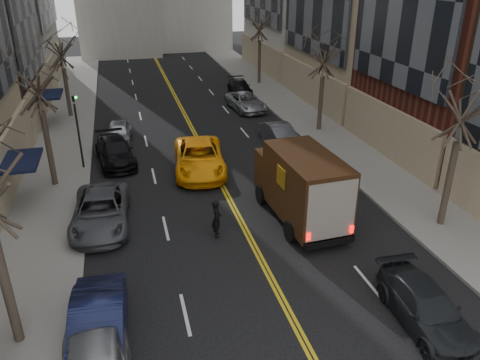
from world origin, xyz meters
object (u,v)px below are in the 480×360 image
object	(u,v)px
observer_sedan	(426,308)
pedestrian	(217,218)
ups_truck	(301,186)
taxi	(199,158)

from	to	relation	value
observer_sedan	pedestrian	xyz separation A→B (m)	(-5.56, 7.22, 0.23)
ups_truck	taxi	size ratio (longest dim) A/B	1.06
taxi	observer_sedan	bearing A→B (deg)	-64.12
ups_truck	pedestrian	distance (m)	4.19
ups_truck	taxi	xyz separation A→B (m)	(-3.54, 6.78, -0.90)
taxi	pedestrian	bearing A→B (deg)	-87.38
ups_truck	pedestrian	world-z (taller)	ups_truck
pedestrian	taxi	bearing A→B (deg)	4.47
pedestrian	observer_sedan	bearing A→B (deg)	-133.78
observer_sedan	ups_truck	bearing A→B (deg)	103.81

